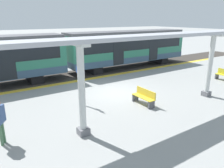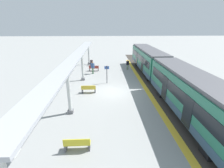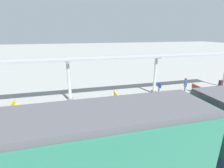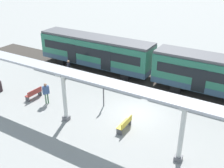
{
  "view_description": "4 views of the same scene",
  "coord_description": "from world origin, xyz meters",
  "views": [
    {
      "loc": [
        10.83,
        -7.41,
        4.62
      ],
      "look_at": [
        1.66,
        -1.38,
        1.23
      ],
      "focal_mm": 34.2,
      "sensor_mm": 36.0,
      "label": 1
    },
    {
      "loc": [
        0.76,
        16.28,
        6.84
      ],
      "look_at": [
        0.08,
        0.66,
        1.13
      ],
      "focal_mm": 26.34,
      "sensor_mm": 36.0,
      "label": 2
    },
    {
      "loc": [
        -10.76,
        4.13,
        6.07
      ],
      "look_at": [
        1.61,
        0.92,
        2.03
      ],
      "focal_mm": 26.24,
      "sensor_mm": 36.0,
      "label": 3
    },
    {
      "loc": [
        16.07,
        7.23,
        10.85
      ],
      "look_at": [
        0.15,
        -2.26,
        1.91
      ],
      "focal_mm": 42.76,
      "sensor_mm": 36.0,
      "label": 4
    }
  ],
  "objects": [
    {
      "name": "platform_info_sign",
      "position": [
        0.55,
        -2.8,
        1.33
      ],
      "size": [
        0.56,
        0.1,
        2.2
      ],
      "color": "#4C4C51",
      "rests_on": "ground"
    },
    {
      "name": "trackbed",
      "position": [
        -5.67,
        0.0,
        0.0
      ],
      "size": [
        3.2,
        44.94,
        0.01
      ],
      "primitive_type": "cube",
      "color": "#38332D",
      "rests_on": "ground"
    },
    {
      "name": "canopy_beam",
      "position": [
        3.62,
        -0.11,
        3.85
      ],
      "size": [
        1.2,
        26.57,
        0.16
      ],
      "primitive_type": "cube",
      "color": "#A8AAB2",
      "rests_on": "canopy_pillar_nearest"
    },
    {
      "name": "canopy_pillar_third",
      "position": [
        3.62,
        4.33,
        1.91
      ],
      "size": [
        1.1,
        0.44,
        3.77
      ],
      "color": "slate",
      "rests_on": "ground"
    },
    {
      "name": "train_near_carriage",
      "position": [
        -5.66,
        -7.75,
        1.83
      ],
      "size": [
        2.65,
        12.51,
        3.48
      ],
      "color": "#277158",
      "rests_on": "ground"
    },
    {
      "name": "bench_mid_platform",
      "position": [
        2.48,
        -8.47,
        0.44
      ],
      "size": [
        1.52,
        0.5,
        0.86
      ],
      "color": "maroon",
      "rests_on": "ground"
    },
    {
      "name": "passenger_by_the_benches",
      "position": [
        2.55,
        -6.96,
        1.12
      ],
      "size": [
        0.56,
        0.47,
        1.79
      ],
      "color": "#446D4D",
      "rests_on": "ground"
    },
    {
      "name": "passenger_waiting_near_edge",
      "position": [
        -2.83,
        -9.04,
        0.99
      ],
      "size": [
        0.5,
        0.33,
        1.59
      ],
      "color": "#4F663F",
      "rests_on": "ground"
    },
    {
      "name": "bench_near_end",
      "position": [
        2.52,
        0.19,
        0.44
      ],
      "size": [
        1.5,
        0.44,
        0.86
      ],
      "color": "gold",
      "rests_on": "ground"
    },
    {
      "name": "tactile_edge_strip",
      "position": [
        -3.81,
        0.0,
        0.0
      ],
      "size": [
        0.52,
        32.94,
        0.01
      ],
      "primitive_type": "cube",
      "color": "gold",
      "rests_on": "ground"
    },
    {
      "name": "canopy_pillar_second",
      "position": [
        3.62,
        -4.09,
        1.91
      ],
      "size": [
        1.1,
        0.44,
        3.77
      ],
      "color": "slate",
      "rests_on": "ground"
    },
    {
      "name": "ground_plane",
      "position": [
        0.0,
        0.0,
        0.0
      ],
      "size": [
        176.0,
        176.0,
        0.0
      ],
      "primitive_type": "plane",
      "color": "gray"
    }
  ]
}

